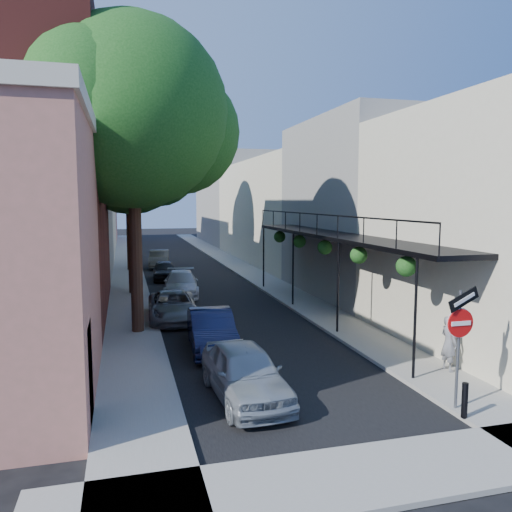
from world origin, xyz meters
TOP-DOWN VIEW (x-y plane):
  - ground at (0.00, 0.00)m, footprint 160.00×160.00m
  - road_surface at (0.00, 30.00)m, footprint 6.00×64.00m
  - sidewalk_left at (-4.00, 30.00)m, footprint 2.00×64.00m
  - sidewalk_right at (4.00, 30.00)m, footprint 2.00×64.00m
  - sidewalk_cross at (0.00, -1.00)m, footprint 12.00×2.00m
  - buildings_left at (-9.30, 28.76)m, footprint 10.10×59.10m
  - buildings_right at (8.99, 29.49)m, footprint 9.80×55.00m
  - sign_post at (3.16, 0.97)m, footprint 0.89×0.17m
  - bollard at (3.00, 0.50)m, footprint 0.14×0.14m
  - oak_near at (-3.37, 10.26)m, footprint 7.48×6.80m
  - oak_mid at (-3.42, 18.23)m, footprint 6.60×6.00m
  - oak_far at (-3.35, 27.27)m, footprint 7.70×7.00m
  - parked_car_a at (-1.40, 3.08)m, footprint 1.82×4.09m
  - parked_car_b at (-1.49, 7.37)m, footprint 1.62×4.05m
  - parked_car_c at (-2.34, 11.78)m, footprint 2.13×4.32m
  - parked_car_d at (-1.40, 17.12)m, footprint 2.20×4.47m
  - parked_car_e at (-1.82, 22.55)m, footprint 1.59×3.58m
  - parked_car_f at (-1.74, 28.38)m, footprint 1.74×3.97m
  - pedestrian at (4.60, 3.29)m, footprint 0.42×0.60m

SIDE VIEW (x-z plane):
  - ground at x=0.00m, z-range 0.00..0.00m
  - road_surface at x=0.00m, z-range 0.00..0.01m
  - sidewalk_left at x=-4.00m, z-range 0.00..0.12m
  - sidewalk_right at x=4.00m, z-range 0.00..0.12m
  - sidewalk_cross at x=0.00m, z-range 0.00..0.12m
  - bollard at x=3.00m, z-range 0.12..0.92m
  - parked_car_c at x=-2.34m, z-range 0.00..1.18m
  - parked_car_e at x=-1.82m, z-range 0.00..1.20m
  - parked_car_d at x=-1.40m, z-range 0.00..1.25m
  - parked_car_f at x=-1.74m, z-range 0.00..1.27m
  - parked_car_b at x=-1.49m, z-range 0.00..1.31m
  - parked_car_a at x=-1.40m, z-range 0.00..1.37m
  - pedestrian at x=4.60m, z-range 0.12..1.70m
  - sign_post at x=3.16m, z-range 0.54..3.53m
  - buildings_right at x=8.99m, z-range -0.58..9.42m
  - buildings_left at x=-9.30m, z-range -1.06..10.94m
  - oak_mid at x=-3.42m, z-range 1.96..12.16m
  - oak_near at x=-3.37m, z-range 2.17..13.59m
  - oak_far at x=-3.35m, z-range 2.31..14.21m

